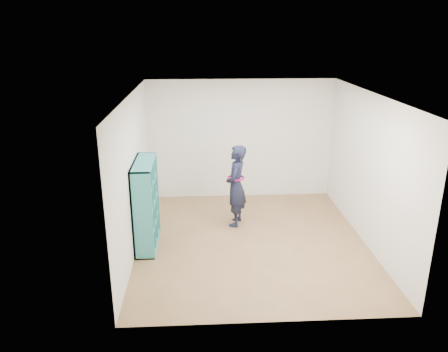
{
  "coord_description": "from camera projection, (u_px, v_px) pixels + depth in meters",
  "views": [
    {
      "loc": [
        -0.88,
        -6.94,
        3.63
      ],
      "look_at": [
        -0.47,
        0.3,
        1.14
      ],
      "focal_mm": 35.0,
      "sensor_mm": 36.0,
      "label": 1
    }
  ],
  "objects": [
    {
      "name": "wall_front",
      "position": [
        275.0,
        232.0,
        5.24
      ],
      "size": [
        4.0,
        0.02,
        2.6
      ],
      "primitive_type": "cube",
      "color": "white",
      "rests_on": "floor"
    },
    {
      "name": "wall_back",
      "position": [
        241.0,
        140.0,
        9.49
      ],
      "size": [
        4.0,
        0.02,
        2.6
      ],
      "primitive_type": "cube",
      "color": "white",
      "rests_on": "floor"
    },
    {
      "name": "smartphone",
      "position": [
        229.0,
        179.0,
        8.3
      ],
      "size": [
        0.03,
        0.09,
        0.13
      ],
      "rotation": [
        0.26,
        0.0,
        -0.28
      ],
      "color": "silver",
      "rests_on": "person"
    },
    {
      "name": "bookshelf",
      "position": [
        145.0,
        205.0,
        7.46
      ],
      "size": [
        0.33,
        1.14,
        1.52
      ],
      "color": "teal",
      "rests_on": "floor"
    },
    {
      "name": "ceiling",
      "position": [
        255.0,
        95.0,
        6.94
      ],
      "size": [
        4.5,
        4.5,
        0.0
      ],
      "primitive_type": "plane",
      "color": "white",
      "rests_on": "wall_back"
    },
    {
      "name": "person",
      "position": [
        236.0,
        186.0,
        8.22
      ],
      "size": [
        0.51,
        0.65,
        1.57
      ],
      "rotation": [
        0.0,
        0.0,
        -1.83
      ],
      "color": "black",
      "rests_on": "floor"
    },
    {
      "name": "wall_right",
      "position": [
        369.0,
        170.0,
        7.47
      ],
      "size": [
        0.02,
        4.5,
        2.6
      ],
      "primitive_type": "cube",
      "color": "white",
      "rests_on": "floor"
    },
    {
      "name": "floor",
      "position": [
        251.0,
        241.0,
        7.78
      ],
      "size": [
        4.5,
        4.5,
        0.0
      ],
      "primitive_type": "plane",
      "color": "brown",
      "rests_on": "ground"
    },
    {
      "name": "wall_left",
      "position": [
        133.0,
        175.0,
        7.25
      ],
      "size": [
        0.02,
        4.5,
        2.6
      ],
      "primitive_type": "cube",
      "color": "white",
      "rests_on": "floor"
    }
  ]
}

